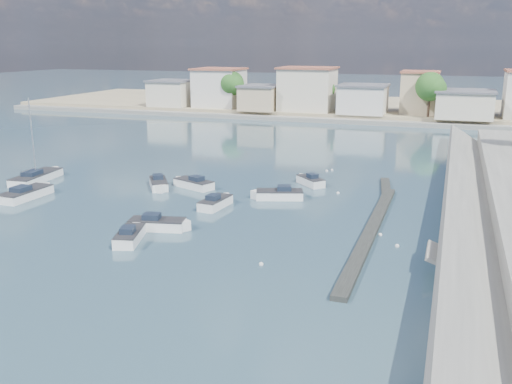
% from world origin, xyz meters
% --- Properties ---
extents(ground, '(400.00, 400.00, 0.00)m').
position_xyz_m(ground, '(0.00, 40.00, 0.00)').
color(ground, '#284250').
rests_on(ground, ground).
extents(breakwater, '(2.00, 31.02, 0.35)m').
position_xyz_m(breakwater, '(6.90, 12.69, 0.17)').
color(breakwater, black).
rests_on(breakwater, ground).
extents(far_shore_land, '(160.00, 40.00, 1.40)m').
position_xyz_m(far_shore_land, '(0.00, 92.00, 0.70)').
color(far_shore_land, gray).
rests_on(far_shore_land, ground).
extents(far_shore_quay, '(160.00, 2.50, 0.80)m').
position_xyz_m(far_shore_quay, '(0.00, 71.00, 0.40)').
color(far_shore_quay, slate).
rests_on(far_shore_quay, ground).
extents(far_town, '(113.01, 12.80, 8.35)m').
position_xyz_m(far_town, '(10.71, 76.92, 4.93)').
color(far_town, beige).
rests_on(far_town, far_shore_land).
extents(shore_trees, '(74.56, 38.32, 7.92)m').
position_xyz_m(shore_trees, '(8.34, 68.11, 6.22)').
color(shore_trees, '#38281E').
rests_on(shore_trees, ground).
extents(motorboat_a, '(2.62, 4.44, 1.48)m').
position_xyz_m(motorboat_a, '(-9.66, 2.27, 0.38)').
color(motorboat_a, white).
rests_on(motorboat_a, ground).
extents(motorboat_b, '(1.98, 4.45, 1.48)m').
position_xyz_m(motorboat_b, '(-7.14, 12.73, 0.38)').
color(motorboat_b, white).
rests_on(motorboat_b, ground).
extents(motorboat_c, '(4.88, 3.24, 1.48)m').
position_xyz_m(motorboat_c, '(-12.23, 18.45, 0.38)').
color(motorboat_c, white).
rests_on(motorboat_c, ground).
extents(motorboat_d, '(4.96, 3.07, 1.48)m').
position_xyz_m(motorboat_d, '(-2.81, 17.08, 0.38)').
color(motorboat_d, white).
rests_on(motorboat_d, ground).
extents(motorboat_e, '(2.32, 6.10, 1.48)m').
position_xyz_m(motorboat_e, '(-25.36, 9.82, 0.38)').
color(motorboat_e, white).
rests_on(motorboat_e, ground).
extents(motorboat_f, '(3.51, 3.53, 1.48)m').
position_xyz_m(motorboat_f, '(-1.23, 23.48, 0.38)').
color(motorboat_f, white).
rests_on(motorboat_f, ground).
extents(motorboat_g, '(3.63, 4.34, 1.48)m').
position_xyz_m(motorboat_g, '(-15.30, 17.05, 0.38)').
color(motorboat_g, white).
rests_on(motorboat_g, ground).
extents(motorboat_h, '(4.97, 2.65, 1.48)m').
position_xyz_m(motorboat_h, '(-8.82, 5.35, 0.38)').
color(motorboat_h, white).
rests_on(motorboat_h, ground).
extents(sailboat, '(2.94, 7.52, 9.00)m').
position_xyz_m(sailboat, '(-29.09, 15.80, 0.41)').
color(sailboat, white).
rests_on(sailboat, ground).
extents(mooring_buoys, '(10.42, 30.30, 0.31)m').
position_xyz_m(mooring_buoys, '(3.19, 16.64, 0.05)').
color(mooring_buoys, silver).
rests_on(mooring_buoys, ground).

